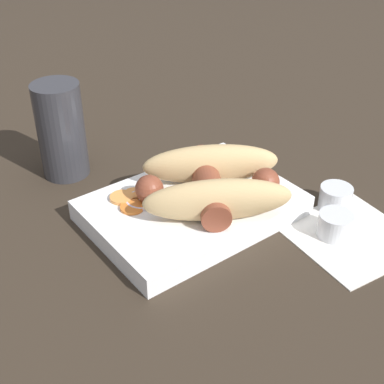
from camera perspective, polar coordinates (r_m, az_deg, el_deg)
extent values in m
plane|color=#33281E|center=(0.65, 0.00, -2.61)|extent=(3.00, 3.00, 0.00)
cube|color=white|center=(0.65, 0.00, -1.69)|extent=(0.24, 0.17, 0.03)
ellipsoid|color=tan|center=(0.66, 2.03, 3.03)|extent=(0.16, 0.12, 0.05)
ellipsoid|color=tan|center=(0.60, 3.08, -0.69)|extent=(0.16, 0.12, 0.05)
cylinder|color=brown|center=(0.63, 1.72, 0.71)|extent=(0.10, 0.14, 0.03)
sphere|color=brown|center=(0.63, -4.58, 0.32)|extent=(0.03, 0.03, 0.03)
sphere|color=brown|center=(0.65, 7.85, 1.09)|extent=(0.03, 0.03, 0.03)
cylinder|color=#F99E4C|center=(0.64, -7.52, -0.59)|extent=(0.04, 0.04, 0.00)
cylinder|color=orange|center=(0.63, -6.40, -1.62)|extent=(0.03, 0.03, 0.00)
cylinder|color=#F99E4C|center=(0.65, -6.25, -0.18)|extent=(0.02, 0.02, 0.00)
torus|color=silver|center=(0.64, -5.32, -0.84)|extent=(0.04, 0.04, 0.00)
cube|color=white|center=(0.65, 16.61, -4.51)|extent=(0.15, 0.15, 0.00)
cylinder|color=silver|center=(0.64, 15.01, -3.45)|extent=(0.04, 0.04, 0.03)
cylinder|color=white|center=(0.64, 14.89, -4.08)|extent=(0.03, 0.03, 0.01)
cylinder|color=silver|center=(0.68, 15.04, -0.62)|extent=(0.04, 0.04, 0.03)
cylinder|color=#4C662D|center=(0.69, 14.94, -1.22)|extent=(0.03, 0.03, 0.01)
cylinder|color=#333338|center=(0.73, -13.79, 6.40)|extent=(0.06, 0.06, 0.13)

